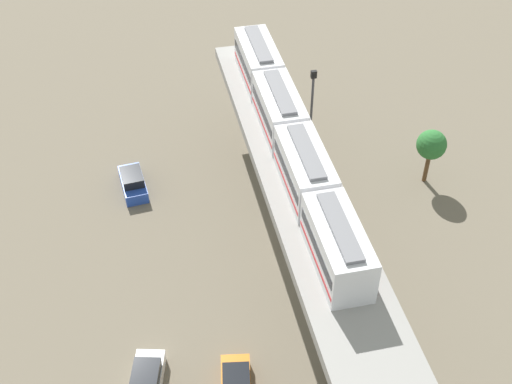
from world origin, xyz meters
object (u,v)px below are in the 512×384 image
at_px(tree_mid_lot, 431,145).
at_px(signal_post, 311,118).
at_px(parked_car_white, 146,381).
at_px(train, 292,139).
at_px(parked_car_blue, 133,182).

bearing_deg(tree_mid_lot, signal_post, -20.10).
bearing_deg(parked_car_white, tree_mid_lot, -134.50).
height_order(parked_car_white, signal_post, signal_post).
bearing_deg(signal_post, tree_mid_lot, 159.90).
relative_size(train, parked_car_blue, 6.32).
bearing_deg(parked_car_blue, parked_car_white, 82.62).
bearing_deg(train, parked_car_blue, -32.88).
xyz_separation_m(parked_car_blue, parked_car_white, (0.75, 18.88, 0.00)).
bearing_deg(signal_post, parked_car_blue, -2.91).
relative_size(parked_car_blue, signal_post, 0.45).
bearing_deg(signal_post, train, 62.31).
xyz_separation_m(tree_mid_lot, signal_post, (9.12, -3.34, 1.70)).
bearing_deg(tree_mid_lot, parked_car_white, 31.21).
height_order(parked_car_white, tree_mid_lot, tree_mid_lot).
height_order(parked_car_blue, signal_post, signal_post).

